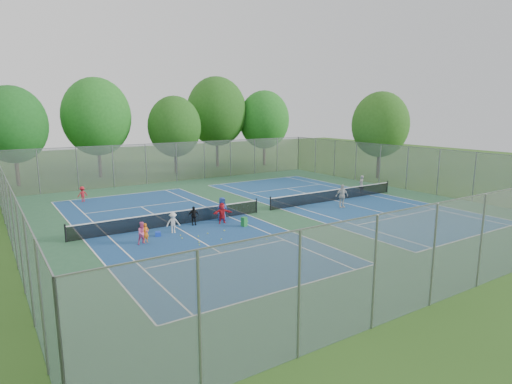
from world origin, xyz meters
TOP-DOWN VIEW (x-y plane):
  - ground at (0.00, 0.00)m, footprint 120.00×120.00m
  - court_pad at (0.00, 0.00)m, footprint 32.00×32.00m
  - court_left at (-7.00, 0.00)m, footprint 10.97×23.77m
  - court_right at (7.00, 0.00)m, footprint 10.97×23.77m
  - net_left at (-7.00, 0.00)m, footprint 12.87×0.10m
  - net_right at (7.00, 0.00)m, footprint 12.87×0.10m
  - fence_north at (0.00, 16.00)m, footprint 32.00×0.10m
  - fence_south at (0.00, -16.00)m, footprint 32.00×0.10m
  - fence_west at (-16.00, 0.00)m, footprint 0.10×32.00m
  - fence_east at (16.00, 0.00)m, footprint 0.10×32.00m
  - tree_nw at (-14.00, 22.00)m, footprint 6.40×6.40m
  - tree_nl at (-6.00, 23.00)m, footprint 7.20×7.20m
  - tree_nc at (2.00, 21.00)m, footprint 6.00×6.00m
  - tree_nr at (9.00, 24.00)m, footprint 7.60×7.60m
  - tree_ne at (15.00, 22.00)m, footprint 6.60×6.60m
  - tree_side_e at (19.00, 6.00)m, footprint 6.00×6.00m
  - ball_crate at (-8.64, -1.68)m, footprint 0.40×0.40m
  - ball_hopper at (-3.27, -2.63)m, footprint 0.37×0.37m
  - student_a at (-9.65, -2.54)m, footprint 0.48×0.40m
  - student_b at (-9.87, -2.67)m, footprint 0.66×0.54m
  - student_c at (-7.61, -1.52)m, footprint 0.90×0.64m
  - student_d at (-5.84, -0.60)m, footprint 0.78×0.45m
  - student_e at (-3.74, -0.60)m, footprint 0.80×0.53m
  - student_f at (-4.09, -1.23)m, footprint 1.33×0.64m
  - child_far_baseline at (-10.31, 10.80)m, footprint 0.90×0.64m
  - instructor at (11.28, 1.13)m, footprint 0.66×0.53m
  - teen_court_b at (5.70, -2.15)m, footprint 1.12×0.67m
  - tennis_ball_0 at (-9.40, -1.95)m, footprint 0.07×0.07m
  - tennis_ball_1 at (-5.88, -4.37)m, footprint 0.07×0.07m
  - tennis_ball_2 at (-3.71, -5.79)m, footprint 0.07×0.07m
  - tennis_ball_3 at (-6.72, -6.36)m, footprint 0.07×0.07m
  - tennis_ball_4 at (-7.20, -4.20)m, footprint 0.07×0.07m
  - tennis_ball_5 at (-7.40, -4.66)m, footprint 0.07×0.07m
  - tennis_ball_6 at (-7.68, -2.97)m, footprint 0.07×0.07m
  - tennis_ball_7 at (-4.88, -2.93)m, footprint 0.07×0.07m
  - tennis_ball_8 at (-2.52, -1.83)m, footprint 0.07×0.07m
  - tennis_ball_9 at (-6.73, -3.13)m, footprint 0.07×0.07m
  - tennis_ball_10 at (-6.02, -2.92)m, footprint 0.07×0.07m
  - tennis_ball_11 at (-7.52, -2.37)m, footprint 0.07×0.07m

SIDE VIEW (x-z plane):
  - ground at x=0.00m, z-range 0.00..0.00m
  - court_pad at x=0.00m, z-range 0.00..0.01m
  - court_left at x=-7.00m, z-range 0.01..0.02m
  - court_right at x=7.00m, z-range 0.01..0.02m
  - tennis_ball_0 at x=-9.40m, z-range 0.00..0.07m
  - tennis_ball_1 at x=-5.88m, z-range 0.00..0.07m
  - tennis_ball_2 at x=-3.71m, z-range 0.00..0.07m
  - tennis_ball_3 at x=-6.72m, z-range 0.00..0.07m
  - tennis_ball_4 at x=-7.20m, z-range 0.00..0.07m
  - tennis_ball_5 at x=-7.40m, z-range 0.00..0.07m
  - tennis_ball_6 at x=-7.68m, z-range 0.00..0.07m
  - tennis_ball_7 at x=-4.88m, z-range 0.00..0.07m
  - tennis_ball_8 at x=-2.52m, z-range 0.00..0.07m
  - tennis_ball_9 at x=-6.73m, z-range 0.00..0.07m
  - tennis_ball_10 at x=-6.02m, z-range 0.00..0.07m
  - tennis_ball_11 at x=-7.52m, z-range 0.00..0.07m
  - ball_crate at x=-8.64m, z-range 0.00..0.27m
  - ball_hopper at x=-3.27m, z-range 0.00..0.61m
  - net_left at x=-7.00m, z-range 0.00..0.91m
  - net_right at x=7.00m, z-range 0.00..0.91m
  - student_a at x=-9.65m, z-range 0.00..1.14m
  - student_d at x=-5.84m, z-range 0.00..1.25m
  - child_far_baseline at x=-10.31m, z-range 0.00..1.25m
  - student_c at x=-7.61m, z-range 0.00..1.27m
  - student_b at x=-9.87m, z-range 0.00..1.28m
  - student_f at x=-4.09m, z-range 0.00..1.37m
  - instructor at x=11.28m, z-range 0.00..1.57m
  - student_e at x=-3.74m, z-range 0.00..1.61m
  - teen_court_b at x=5.70m, z-range 0.00..1.79m
  - fence_north at x=0.00m, z-range 0.00..4.00m
  - fence_south at x=0.00m, z-range 0.00..4.00m
  - fence_west at x=-16.00m, z-range 0.00..4.00m
  - fence_east at x=16.00m, z-range 0.00..4.00m
  - tree_nc at x=2.00m, z-range 0.97..9.82m
  - tree_side_e at x=19.00m, z-range 1.14..10.34m
  - tree_nw at x=-14.00m, z-range 1.10..10.68m
  - tree_ne at x=15.00m, z-range 1.08..10.85m
  - tree_nl at x=-6.00m, z-range 1.20..11.89m
  - tree_nr at x=9.00m, z-range 1.33..12.75m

